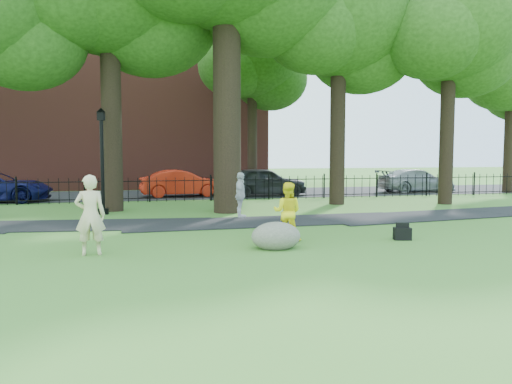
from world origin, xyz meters
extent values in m
plane|color=#3D6E26|center=(0.00, 0.00, 0.00)|extent=(120.00, 120.00, 0.00)
cube|color=black|center=(1.00, 3.90, 0.00)|extent=(36.07, 3.85, 0.03)
cube|color=black|center=(0.00, 16.00, 0.00)|extent=(80.00, 7.00, 0.02)
cube|color=black|center=(0.00, 12.00, 1.02)|extent=(44.00, 0.04, 0.04)
cube|color=black|center=(0.00, 12.00, 0.18)|extent=(44.00, 0.04, 0.04)
cube|color=brown|center=(-4.00, 24.00, 6.00)|extent=(18.00, 8.00, 12.00)
cylinder|color=black|center=(0.00, 7.00, 5.25)|extent=(1.10, 1.10, 10.50)
ellipsoid|color=#1E3E11|center=(-7.65, 8.25, 6.82)|extent=(4.80, 4.80, 4.08)
cylinder|color=black|center=(-4.50, 8.50, 4.55)|extent=(0.80, 0.80, 9.10)
ellipsoid|color=#1E3E11|center=(-2.88, 9.40, 8.06)|extent=(5.76, 5.76, 4.90)
cylinder|color=black|center=(5.50, 9.00, 4.20)|extent=(0.70, 0.70, 8.40)
ellipsoid|color=#1E3E11|center=(5.50, 9.00, 8.64)|extent=(6.60, 6.60, 5.61)
ellipsoid|color=#1E3E11|center=(6.98, 9.82, 7.44)|extent=(5.28, 5.28, 4.49)
ellipsoid|color=#1E3E11|center=(4.18, 8.34, 7.92)|extent=(4.95, 4.95, 4.21)
cylinder|color=black|center=(10.50, 8.00, 4.02)|extent=(0.64, 0.64, 8.05)
ellipsoid|color=#1E3E11|center=(10.50, 8.00, 8.28)|extent=(6.20, 6.20, 5.27)
ellipsoid|color=#1E3E11|center=(11.89, 8.78, 7.13)|extent=(4.96, 4.96, 4.22)
ellipsoid|color=#1E3E11|center=(9.26, 7.38, 7.59)|extent=(4.65, 4.65, 3.95)
imported|color=beige|center=(-4.52, -0.58, 0.95)|extent=(0.70, 0.47, 1.89)
imported|color=yellow|center=(0.50, 0.17, 0.80)|extent=(0.97, 0.89, 1.60)
imported|color=silver|center=(0.17, 5.13, 0.85)|extent=(0.69, 1.07, 1.69)
ellipsoid|color=#6F685C|center=(-0.07, -0.77, 0.37)|extent=(1.41, 1.16, 0.73)
cylinder|color=black|center=(-4.83, 7.42, 1.82)|extent=(0.14, 0.14, 3.63)
cylinder|color=black|center=(-4.83, 7.42, 0.11)|extent=(0.41, 0.41, 0.23)
cube|color=black|center=(-4.83, 7.42, 3.80)|extent=(0.30, 0.30, 0.34)
cone|color=black|center=(-4.83, 7.42, 4.03)|extent=(0.36, 0.36, 0.18)
cube|color=black|center=(3.65, -0.35, 0.17)|extent=(0.51, 0.39, 0.34)
cube|color=maroon|center=(0.00, 0.30, 0.11)|extent=(0.37, 0.28, 0.22)
imported|color=red|center=(-1.25, 14.52, 0.73)|extent=(4.57, 1.95, 1.47)
imported|color=black|center=(3.18, 13.95, 0.80)|extent=(4.80, 2.14, 1.60)
imported|color=gray|center=(12.88, 14.53, 0.70)|extent=(4.91, 2.24, 1.39)
camera|label=1|loc=(-3.30, -12.72, 2.40)|focal=35.00mm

